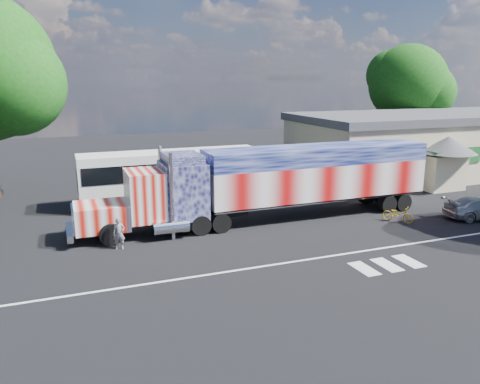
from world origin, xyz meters
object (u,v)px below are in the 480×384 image
object	(u,v)px
semi_truck	(277,181)
coach_bus	(171,176)
bicycle	(398,214)
tree_far_ne	(409,84)
woman	(119,233)

from	to	relation	value
semi_truck	coach_bus	xyz separation A→B (m)	(-4.86, 5.96, -0.54)
semi_truck	coach_bus	bearing A→B (deg)	129.20
bicycle	tree_far_ne	world-z (taller)	tree_far_ne
semi_truck	bicycle	distance (m)	7.18
tree_far_ne	semi_truck	bearing A→B (deg)	-144.52
woman	tree_far_ne	bearing A→B (deg)	41.84
woman	coach_bus	bearing A→B (deg)	73.15
semi_truck	tree_far_ne	distance (m)	27.93
bicycle	tree_far_ne	size ratio (longest dim) A/B	0.15
coach_bus	bicycle	bearing A→B (deg)	-38.88
coach_bus	woman	bearing A→B (deg)	-119.43
coach_bus	semi_truck	bearing A→B (deg)	-50.80
woman	semi_truck	bearing A→B (deg)	23.31
woman	tree_far_ne	size ratio (longest dim) A/B	0.14
semi_truck	bicycle	size ratio (longest dim) A/B	11.98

